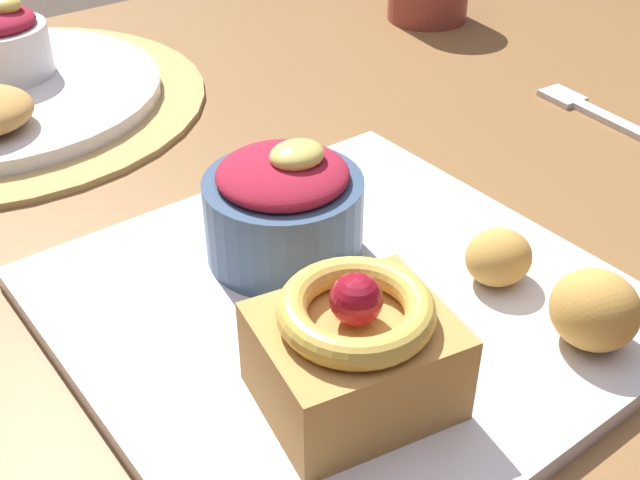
{
  "coord_description": "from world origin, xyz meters",
  "views": [
    {
      "loc": [
        -0.17,
        -0.34,
        1.02
      ],
      "look_at": [
        0.04,
        -0.06,
        0.77
      ],
      "focal_mm": 44.38,
      "sensor_mm": 36.0,
      "label": 1
    }
  ],
  "objects_px": {
    "fork": "(593,112)",
    "front_plate": "(342,306)",
    "fritter_front": "(595,310)",
    "fritter_middle": "(499,257)",
    "berry_ramekin": "(284,208)",
    "cake_slice": "(347,354)",
    "back_ramekin": "(4,42)"
  },
  "relations": [
    {
      "from": "front_plate",
      "to": "fritter_front",
      "type": "bearing_deg",
      "value": -52.81
    },
    {
      "from": "fritter_front",
      "to": "back_ramekin",
      "type": "xyz_separation_m",
      "value": [
        -0.12,
        0.51,
        0.01
      ]
    },
    {
      "from": "cake_slice",
      "to": "back_ramekin",
      "type": "height_order",
      "value": "same"
    },
    {
      "from": "back_ramekin",
      "to": "berry_ramekin",
      "type": "bearing_deg",
      "value": -83.77
    },
    {
      "from": "front_plate",
      "to": "cake_slice",
      "type": "height_order",
      "value": "cake_slice"
    },
    {
      "from": "cake_slice",
      "to": "front_plate",
      "type": "bearing_deg",
      "value": 52.57
    },
    {
      "from": "cake_slice",
      "to": "berry_ramekin",
      "type": "height_order",
      "value": "berry_ramekin"
    },
    {
      "from": "fritter_middle",
      "to": "front_plate",
      "type": "bearing_deg",
      "value": 153.32
    },
    {
      "from": "front_plate",
      "to": "fritter_front",
      "type": "relative_size",
      "value": 6.3
    },
    {
      "from": "fritter_front",
      "to": "front_plate",
      "type": "bearing_deg",
      "value": 127.19
    },
    {
      "from": "front_plate",
      "to": "cake_slice",
      "type": "xyz_separation_m",
      "value": [
        -0.05,
        -0.06,
        0.04
      ]
    },
    {
      "from": "fritter_middle",
      "to": "back_ramekin",
      "type": "bearing_deg",
      "value": 104.86
    },
    {
      "from": "berry_ramekin",
      "to": "fritter_front",
      "type": "height_order",
      "value": "berry_ramekin"
    },
    {
      "from": "fork",
      "to": "front_plate",
      "type": "bearing_deg",
      "value": 107.99
    },
    {
      "from": "front_plate",
      "to": "berry_ramekin",
      "type": "xyz_separation_m",
      "value": [
        -0.0,
        0.05,
        0.04
      ]
    },
    {
      "from": "fork",
      "to": "back_ramekin",
      "type": "bearing_deg",
      "value": 52.8
    },
    {
      "from": "berry_ramekin",
      "to": "fritter_front",
      "type": "bearing_deg",
      "value": -63.39
    },
    {
      "from": "fork",
      "to": "fritter_front",
      "type": "bearing_deg",
      "value": 131.14
    },
    {
      "from": "berry_ramekin",
      "to": "fritter_middle",
      "type": "bearing_deg",
      "value": -49.6
    },
    {
      "from": "berry_ramekin",
      "to": "back_ramekin",
      "type": "bearing_deg",
      "value": 96.23
    },
    {
      "from": "front_plate",
      "to": "fritter_front",
      "type": "height_order",
      "value": "fritter_front"
    },
    {
      "from": "berry_ramekin",
      "to": "fork",
      "type": "height_order",
      "value": "berry_ramekin"
    },
    {
      "from": "fork",
      "to": "berry_ramekin",
      "type": "bearing_deg",
      "value": 98.67
    },
    {
      "from": "berry_ramekin",
      "to": "front_plate",
      "type": "bearing_deg",
      "value": -89.82
    },
    {
      "from": "back_ramekin",
      "to": "fork",
      "type": "bearing_deg",
      "value": -42.6
    },
    {
      "from": "front_plate",
      "to": "fritter_middle",
      "type": "xyz_separation_m",
      "value": [
        0.08,
        -0.04,
        0.02
      ]
    },
    {
      "from": "cake_slice",
      "to": "fritter_front",
      "type": "height_order",
      "value": "cake_slice"
    },
    {
      "from": "front_plate",
      "to": "berry_ramekin",
      "type": "relative_size",
      "value": 3.12
    },
    {
      "from": "fritter_middle",
      "to": "fork",
      "type": "distance_m",
      "value": 0.27
    },
    {
      "from": "cake_slice",
      "to": "fritter_front",
      "type": "bearing_deg",
      "value": -18.7
    },
    {
      "from": "fork",
      "to": "cake_slice",
      "type": "bearing_deg",
      "value": 115.23
    },
    {
      "from": "front_plate",
      "to": "fritter_middle",
      "type": "bearing_deg",
      "value": -26.68
    }
  ]
}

